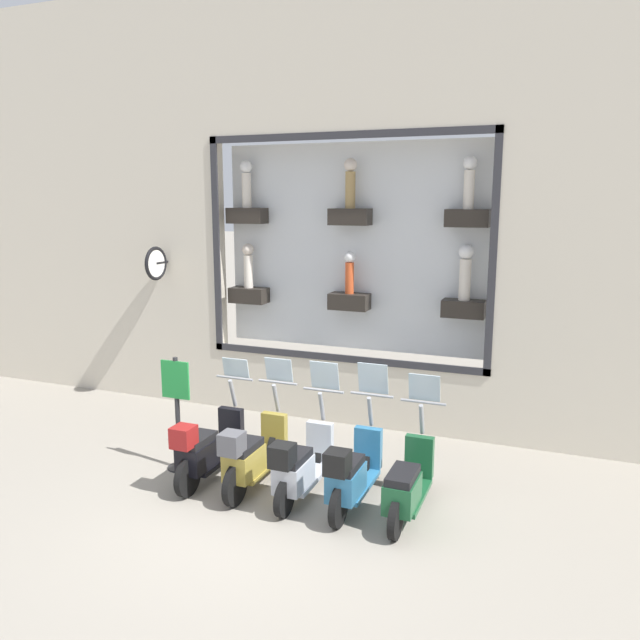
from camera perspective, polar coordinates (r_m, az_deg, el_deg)
The scene contains 8 objects.
ground_plane at distance 8.29m, azimuth -6.18°, elevation -17.04°, with size 120.00×120.00×0.00m, color gray.
building_facade at distance 10.63m, azimuth 2.55°, elevation 10.56°, with size 1.23×36.00×7.52m.
scooter_green_0 at distance 8.04m, azimuth 8.01°, elevation -14.66°, with size 1.79×0.60×1.62m.
scooter_teal_1 at distance 8.14m, azimuth 2.92°, elevation -13.79°, with size 1.80×0.60×1.70m.
scooter_silver_2 at distance 8.37m, azimuth -1.83°, elevation -13.14°, with size 1.79×0.60×1.65m.
scooter_olive_3 at distance 8.65m, azimuth -6.22°, elevation -12.20°, with size 1.81×0.60×1.64m.
scooter_black_4 at distance 8.98m, azimuth -10.33°, elevation -11.49°, with size 1.81×0.60×1.56m.
shop_sign_post at distance 9.31m, azimuth -12.93°, elevation -7.97°, with size 0.36×0.45×1.68m.
Camera 1 is at (-6.45, -3.45, 3.89)m, focal length 35.00 mm.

